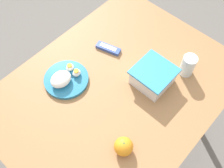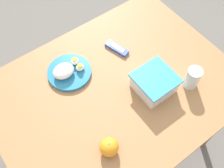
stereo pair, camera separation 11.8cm
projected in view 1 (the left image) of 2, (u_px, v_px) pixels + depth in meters
ground_plane at (114, 143)px, 1.88m from camera, size 10.00×10.00×0.00m
table at (116, 96)px, 1.28m from camera, size 1.12×0.85×0.78m
food_container at (153, 77)px, 1.19m from camera, size 0.17×0.17×0.09m
orange_fruit at (124, 146)px, 1.03m from camera, size 0.08×0.08×0.08m
rice_plate at (65, 79)px, 1.21m from camera, size 0.21×0.21×0.07m
candy_bar at (108, 48)px, 1.32m from camera, size 0.07×0.13×0.02m
drinking_glass at (188, 65)px, 1.21m from camera, size 0.07×0.07×0.11m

